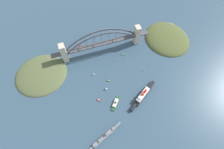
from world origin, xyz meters
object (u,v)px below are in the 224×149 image
at_px(small_boat_0, 106,88).
at_px(small_boat_4, 144,70).
at_px(small_boat_5, 94,74).
at_px(channel_marker_buoy, 119,61).
at_px(small_boat_3, 123,55).
at_px(seaplane_taxiing_near_bridge, 80,46).
at_px(ocean_liner, 143,95).
at_px(harbor_arch_bridge, 102,43).
at_px(small_boat_1, 109,81).
at_px(small_boat_2, 99,100).
at_px(harbor_ferry_steamer, 115,103).
at_px(naval_cruiser, 104,137).

height_order(small_boat_0, small_boat_4, small_boat_0).
height_order(small_boat_5, channel_marker_buoy, small_boat_5).
distance_m(small_boat_4, small_boat_5, 119.24).
bearing_deg(small_boat_3, small_boat_4, 118.63).
height_order(seaplane_taxiing_near_bridge, small_boat_5, small_boat_5).
bearing_deg(ocean_liner, channel_marker_buoy, -80.19).
height_order(harbor_arch_bridge, small_boat_0, harbor_arch_bridge).
bearing_deg(small_boat_0, small_boat_1, -123.43).
bearing_deg(channel_marker_buoy, small_boat_5, 14.90).
height_order(harbor_arch_bridge, small_boat_4, harbor_arch_bridge).
distance_m(small_boat_2, small_boat_3, 133.23).
height_order(harbor_ferry_steamer, small_boat_1, harbor_ferry_steamer).
relative_size(naval_cruiser, small_boat_5, 11.50).
relative_size(naval_cruiser, small_boat_0, 9.33).
bearing_deg(seaplane_taxiing_near_bridge, ocean_liner, 119.04).
relative_size(ocean_liner, harbor_ferry_steamer, 2.46).
relative_size(harbor_arch_bridge, small_boat_1, 25.78).
distance_m(naval_cruiser, small_boat_4, 175.35).
xyz_separation_m(ocean_liner, harbor_ferry_steamer, (61.25, -2.34, -3.61)).
height_order(small_boat_3, channel_marker_buoy, channel_marker_buoy).
distance_m(harbor_arch_bridge, ocean_liner, 156.08).
xyz_separation_m(harbor_ferry_steamer, small_boat_2, (31.48, -18.06, -1.38)).
xyz_separation_m(small_boat_1, small_boat_3, (-56.82, -59.26, -0.09)).
height_order(harbor_ferry_steamer, small_boat_5, harbor_ferry_steamer).
height_order(small_boat_4, channel_marker_buoy, channel_marker_buoy).
height_order(seaplane_taxiing_near_bridge, small_boat_0, small_boat_0).
bearing_deg(small_boat_4, small_boat_3, -61.37).
relative_size(seaplane_taxiing_near_bridge, small_boat_3, 1.13).
bearing_deg(small_boat_0, harbor_arch_bridge, -102.26).
relative_size(small_boat_0, small_boat_2, 0.84).
xyz_separation_m(naval_cruiser, small_boat_5, (-16.31, -139.58, 0.37)).
relative_size(harbor_ferry_steamer, channel_marker_buoy, 11.23).
distance_m(ocean_liner, harbor_ferry_steamer, 61.40).
bearing_deg(harbor_arch_bridge, naval_cruiser, 74.51).
height_order(ocean_liner, small_boat_2, ocean_liner).
distance_m(harbor_arch_bridge, small_boat_3, 60.80).
xyz_separation_m(ocean_liner, small_boat_2, (92.73, -20.40, -4.99)).
relative_size(seaplane_taxiing_near_bridge, small_boat_5, 1.47).
height_order(harbor_ferry_steamer, small_boat_2, harbor_ferry_steamer).
distance_m(seaplane_taxiing_near_bridge, small_boat_3, 114.02).
relative_size(naval_cruiser, harbor_ferry_steamer, 2.54).
bearing_deg(small_boat_0, small_boat_3, -131.65).
distance_m(small_boat_3, small_boat_5, 91.08).
xyz_separation_m(naval_cruiser, channel_marker_buoy, (-85.24, -157.92, -1.70)).
bearing_deg(small_boat_3, naval_cruiser, 59.53).
bearing_deg(small_boat_5, harbor_ferry_steamer, 107.16).
xyz_separation_m(harbor_ferry_steamer, small_boat_5, (25.59, -82.85, 0.96)).
xyz_separation_m(ocean_liner, small_boat_0, (70.46, -40.64, -1.95)).
xyz_separation_m(small_boat_0, small_boat_4, (-100.16, -19.40, -3.11)).
distance_m(ocean_liner, small_boat_4, 67.18).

